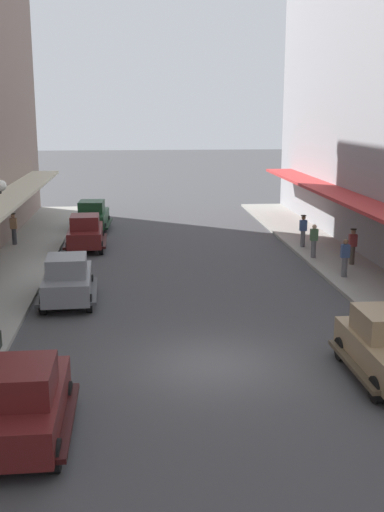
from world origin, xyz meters
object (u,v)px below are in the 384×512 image
object	(u,v)px
pedestrian_3	(353,246)
pedestrian_4	(14,228)
parked_car_1	(68,278)
parked_car_0	(85,232)
pedestrian_5	(345,258)
parked_car_3	(23,400)
pedestrian_1	(314,241)
parked_car_4	(92,215)
pedestrian_0	(303,231)

from	to	relation	value
pedestrian_3	pedestrian_4	xyz separation A→B (m)	(-16.36, 5.94, 0.00)
parked_car_1	pedestrian_3	distance (m)	13.24
parked_car_0	pedestrian_5	world-z (taller)	parked_car_0
parked_car_1	parked_car_3	world-z (taller)	same
parked_car_0	pedestrian_1	size ratio (longest dim) A/B	2.62
pedestrian_4	parked_car_4	bearing A→B (deg)	48.62
pedestrian_1	parked_car_0	bearing A→B (deg)	162.05
parked_car_0	pedestrian_0	world-z (taller)	parked_car_0
pedestrian_1	pedestrian_5	bearing A→B (deg)	-85.06
parked_car_0	parked_car_3	xyz separation A→B (m)	(0.07, -19.56, 0.00)
parked_car_4	pedestrian_5	size ratio (longest dim) A/B	2.63
parked_car_1	pedestrian_3	xyz separation A→B (m)	(12.53, 4.28, 0.07)
parked_car_1	pedestrian_5	size ratio (longest dim) A/B	2.63
parked_car_3	pedestrian_3	bearing A→B (deg)	49.25
pedestrian_0	pedestrian_3	xyz separation A→B (m)	(1.26, -3.95, 0.00)
parked_car_0	pedestrian_1	bearing A→B (deg)	-17.95
parked_car_1	parked_car_4	size ratio (longest dim) A/B	1.00
parked_car_3	parked_car_4	xyz separation A→B (m)	(-0.04, 24.78, 0.00)
parked_car_1	pedestrian_4	size ratio (longest dim) A/B	2.58
pedestrian_5	parked_car_3	bearing A→B (deg)	-132.73
pedestrian_4	pedestrian_5	distance (m)	17.28
parked_car_0	pedestrian_5	distance (m)	13.55
parked_car_0	pedestrian_3	bearing A→B (deg)	-22.03
pedestrian_0	pedestrian_3	bearing A→B (deg)	-72.33
parked_car_4	pedestrian_4	distance (m)	5.81
pedestrian_0	pedestrian_1	size ratio (longest dim) A/B	1.02
pedestrian_1	pedestrian_3	bearing A→B (deg)	-46.33
pedestrian_0	pedestrian_4	size ratio (longest dim) A/B	1.00
pedestrian_1	pedestrian_5	distance (m)	3.63
parked_car_4	parked_car_1	bearing A→B (deg)	-90.06
pedestrian_1	pedestrian_5	size ratio (longest dim) A/B	1.00
parked_car_3	pedestrian_4	bearing A→B (deg)	100.76
parked_car_4	pedestrian_1	world-z (taller)	parked_car_4
parked_car_1	pedestrian_1	size ratio (longest dim) A/B	2.63
parked_car_3	pedestrian_4	distance (m)	20.79
parked_car_1	pedestrian_3	bearing A→B (deg)	18.87
pedestrian_3	parked_car_1	bearing A→B (deg)	-161.13
pedestrian_4	parked_car_1	bearing A→B (deg)	-69.48
parked_car_1	parked_car_0	bearing A→B (deg)	90.09
pedestrian_0	parked_car_1	bearing A→B (deg)	-143.85
parked_car_1	pedestrian_4	xyz separation A→B (m)	(-3.83, 10.22, 0.07)
parked_car_4	pedestrian_4	bearing A→B (deg)	-131.38
pedestrian_4	pedestrian_1	bearing A→B (deg)	-16.65
parked_car_3	parked_car_0	bearing A→B (deg)	90.20
parked_car_3	pedestrian_1	xyz separation A→B (m)	(11.08, 15.95, 0.05)
pedestrian_1	pedestrian_4	xyz separation A→B (m)	(-14.96, 4.47, 0.02)
parked_car_0	parked_car_4	distance (m)	5.22
parked_car_3	pedestrian_3	size ratio (longest dim) A/B	2.56
parked_car_4	pedestrian_0	world-z (taller)	parked_car_4
parked_car_0	pedestrian_0	xyz separation A→B (m)	(11.29, -1.13, 0.07)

